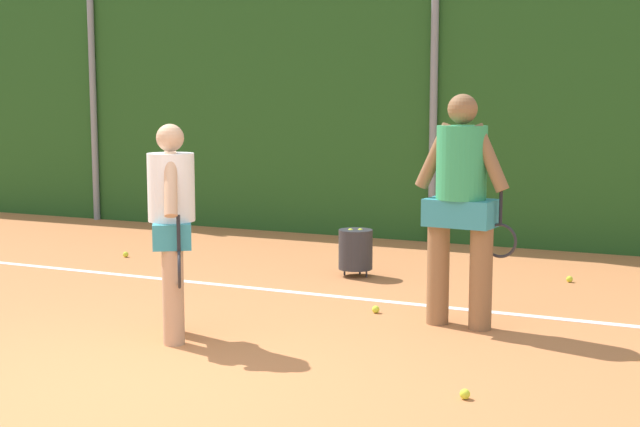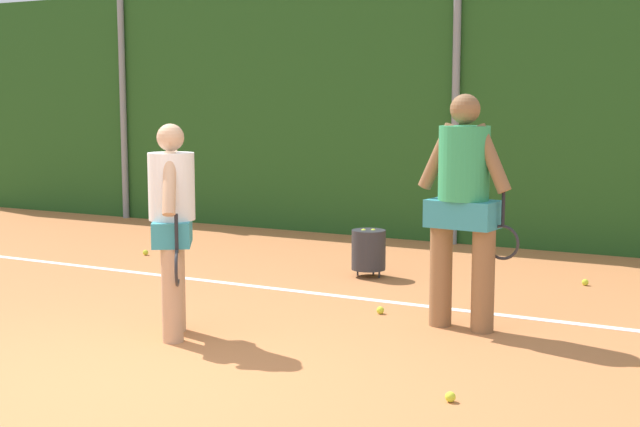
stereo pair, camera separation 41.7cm
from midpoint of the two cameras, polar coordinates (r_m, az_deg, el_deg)
name	(u,v)px [view 1 (the left image)]	position (r m, az deg, el deg)	size (l,w,h in m)	color
ground_plane	(270,321)	(7.50, -4.86, -6.98)	(29.05, 29.05, 0.00)	#C67542
hedge_fence_backdrop	(437,109)	(11.60, 6.60, 6.74)	(18.88, 0.25, 3.48)	#23511E
fence_post_left	(93,105)	(14.12, -15.31, 6.78)	(0.10, 0.10, 3.55)	gray
fence_post_center	(434,106)	(11.43, 6.33, 6.92)	(0.10, 0.10, 3.55)	gray
court_baseline_paint	(323,295)	(8.44, -1.22, -5.31)	(13.80, 0.10, 0.01)	white
player_foreground_near	(172,220)	(6.89, -11.30, -0.43)	(0.55, 0.64, 1.68)	tan
player_midcourt	(461,198)	(7.18, 7.51, 1.01)	(0.87, 0.41, 1.91)	#8C603D
ball_hopper	(356,249)	(9.28, 1.04, -2.33)	(0.36, 0.36, 0.51)	#2D2D33
tennis_ball_0	(376,309)	(7.75, 2.09, -6.24)	(0.07, 0.07, 0.07)	#CCDB33
tennis_ball_3	(126,254)	(10.75, -13.58, -2.60)	(0.07, 0.07, 0.07)	#CCDB33
tennis_ball_4	(465,394)	(5.64, 7.25, -11.56)	(0.07, 0.07, 0.07)	#CCDB33
tennis_ball_5	(570,279)	(9.33, 14.65, -4.15)	(0.07, 0.07, 0.07)	#CCDB33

